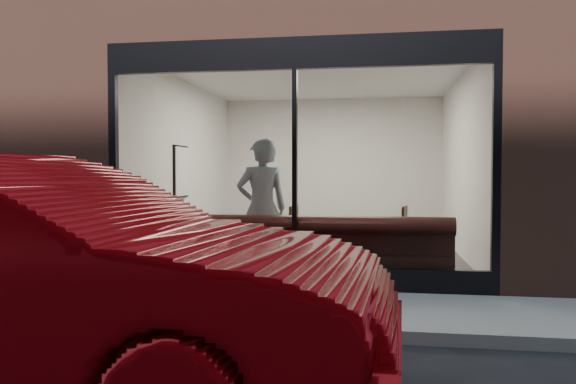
% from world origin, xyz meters
% --- Properties ---
extents(ground, '(120.00, 120.00, 0.00)m').
position_xyz_m(ground, '(0.00, 0.00, 0.00)').
color(ground, black).
rests_on(ground, ground).
extents(sidewalk_near, '(40.00, 2.00, 0.01)m').
position_xyz_m(sidewalk_near, '(0.00, 1.00, 0.01)').
color(sidewalk_near, gray).
rests_on(sidewalk_near, ground).
extents(kerb_near, '(40.00, 0.10, 0.12)m').
position_xyz_m(kerb_near, '(0.00, -0.05, 0.06)').
color(kerb_near, gray).
rests_on(kerb_near, ground).
extents(host_building_pier_left, '(2.50, 12.00, 3.20)m').
position_xyz_m(host_building_pier_left, '(-3.75, 8.00, 1.60)').
color(host_building_pier_left, brown).
rests_on(host_building_pier_left, ground).
extents(host_building_pier_right, '(2.50, 12.00, 3.20)m').
position_xyz_m(host_building_pier_right, '(3.75, 8.00, 1.60)').
color(host_building_pier_right, brown).
rests_on(host_building_pier_right, ground).
extents(host_building_backfill, '(5.00, 6.00, 3.20)m').
position_xyz_m(host_building_backfill, '(0.00, 11.00, 1.60)').
color(host_building_backfill, brown).
rests_on(host_building_backfill, ground).
extents(cafe_floor, '(6.00, 6.00, 0.00)m').
position_xyz_m(cafe_floor, '(0.00, 5.00, 0.02)').
color(cafe_floor, '#2D2D30').
rests_on(cafe_floor, ground).
extents(cafe_ceiling, '(6.00, 6.00, 0.00)m').
position_xyz_m(cafe_ceiling, '(0.00, 5.00, 3.19)').
color(cafe_ceiling, white).
rests_on(cafe_ceiling, host_building_upper).
extents(cafe_wall_back, '(5.00, 0.00, 5.00)m').
position_xyz_m(cafe_wall_back, '(0.00, 7.99, 1.60)').
color(cafe_wall_back, silver).
rests_on(cafe_wall_back, ground).
extents(cafe_wall_left, '(0.00, 6.00, 6.00)m').
position_xyz_m(cafe_wall_left, '(-2.49, 5.00, 1.60)').
color(cafe_wall_left, silver).
rests_on(cafe_wall_left, ground).
extents(cafe_wall_right, '(0.00, 6.00, 6.00)m').
position_xyz_m(cafe_wall_right, '(2.49, 5.00, 1.60)').
color(cafe_wall_right, silver).
rests_on(cafe_wall_right, ground).
extents(storefront_kick, '(5.00, 0.10, 0.30)m').
position_xyz_m(storefront_kick, '(0.00, 2.05, 0.15)').
color(storefront_kick, black).
rests_on(storefront_kick, ground).
extents(storefront_header, '(5.00, 0.10, 0.40)m').
position_xyz_m(storefront_header, '(0.00, 2.05, 3.00)').
color(storefront_header, black).
rests_on(storefront_header, host_building_upper).
extents(storefront_mullion, '(0.06, 0.10, 2.50)m').
position_xyz_m(storefront_mullion, '(0.00, 2.05, 1.55)').
color(storefront_mullion, black).
rests_on(storefront_mullion, storefront_kick).
extents(storefront_glass, '(4.80, 0.00, 4.80)m').
position_xyz_m(storefront_glass, '(0.00, 2.02, 1.55)').
color(storefront_glass, white).
rests_on(storefront_glass, storefront_kick).
extents(banquette, '(4.00, 0.55, 0.45)m').
position_xyz_m(banquette, '(0.00, 2.45, 0.23)').
color(banquette, '#3A1915').
rests_on(banquette, cafe_floor).
extents(person, '(0.85, 0.71, 1.97)m').
position_xyz_m(person, '(-0.57, 2.76, 0.99)').
color(person, '#91ADBD').
rests_on(person, cafe_floor).
extents(cafe_table_left, '(0.75, 0.75, 0.04)m').
position_xyz_m(cafe_table_left, '(-0.70, 3.00, 0.74)').
color(cafe_table_left, '#321E13').
rests_on(cafe_table_left, cafe_floor).
extents(cafe_table_right, '(0.67, 0.67, 0.04)m').
position_xyz_m(cafe_table_right, '(1.16, 3.26, 0.74)').
color(cafe_table_right, '#321E13').
rests_on(cafe_table_right, cafe_floor).
extents(cafe_chair_left, '(0.44, 0.44, 0.04)m').
position_xyz_m(cafe_chair_left, '(-0.49, 4.04, 0.24)').
color(cafe_chair_left, '#321E13').
rests_on(cafe_chair_left, cafe_floor).
extents(cafe_chair_right, '(0.51, 0.51, 0.04)m').
position_xyz_m(cafe_chair_right, '(1.29, 4.27, 0.24)').
color(cafe_chair_right, '#321E13').
rests_on(cafe_chair_right, cafe_floor).
extents(wall_poster, '(0.02, 0.66, 0.88)m').
position_xyz_m(wall_poster, '(-2.45, 4.70, 1.51)').
color(wall_poster, white).
rests_on(wall_poster, cafe_wall_left).
extents(parked_car, '(4.99, 1.92, 1.62)m').
position_xyz_m(parked_car, '(-1.28, -1.69, 0.81)').
color(parked_car, '#9F040A').
rests_on(parked_car, ground).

